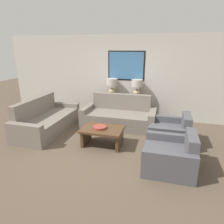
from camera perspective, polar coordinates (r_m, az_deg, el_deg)
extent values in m
plane|color=brown|center=(4.73, -2.28, -10.45)|extent=(20.00, 20.00, 0.00)
cube|color=beige|center=(6.60, 4.08, 9.84)|extent=(8.33, 0.10, 2.65)
cube|color=black|center=(6.51, 4.06, 13.05)|extent=(1.18, 0.01, 0.92)
cube|color=teal|center=(6.50, 4.05, 13.04)|extent=(1.10, 0.02, 0.84)
cube|color=#332319|center=(6.55, 3.43, 1.24)|extent=(1.36, 0.38, 0.74)
cylinder|color=tan|center=(6.54, 0.02, 4.73)|extent=(0.20, 0.20, 0.02)
sphere|color=tan|center=(6.51, 0.02, 5.84)|extent=(0.23, 0.23, 0.23)
cylinder|color=#8C7A51|center=(6.48, 0.02, 7.25)|extent=(0.02, 0.02, 0.09)
cylinder|color=#B2ADA3|center=(6.45, 0.02, 8.60)|extent=(0.35, 0.35, 0.22)
cylinder|color=tan|center=(6.38, 7.06, 4.26)|extent=(0.20, 0.20, 0.02)
sphere|color=tan|center=(6.35, 7.10, 5.40)|extent=(0.23, 0.23, 0.23)
cylinder|color=#8C7A51|center=(6.32, 7.16, 6.84)|extent=(0.02, 0.02, 0.09)
cylinder|color=#B2ADA3|center=(6.29, 7.21, 8.21)|extent=(0.35, 0.35, 0.22)
cube|color=slate|center=(5.82, 1.67, -2.52)|extent=(1.77, 0.76, 0.43)
cube|color=slate|center=(6.18, 2.73, 1.06)|extent=(1.77, 0.18, 0.92)
cube|color=slate|center=(6.16, -6.97, -0.81)|extent=(0.18, 0.94, 0.56)
cube|color=slate|center=(5.74, 11.39, -2.45)|extent=(0.18, 0.94, 0.56)
cube|color=slate|center=(5.84, -16.93, -3.24)|extent=(0.76, 1.77, 0.43)
cube|color=slate|center=(6.02, -20.95, -0.59)|extent=(0.18, 1.77, 0.92)
cube|color=slate|center=(5.14, -23.56, -6.13)|extent=(0.94, 0.18, 0.56)
cube|color=slate|center=(6.66, -13.27, 0.25)|extent=(0.94, 0.18, 0.56)
cube|color=#4C331E|center=(4.73, -2.78, -4.93)|extent=(0.97, 0.68, 0.05)
cube|color=#4C331E|center=(4.95, -7.40, -6.73)|extent=(0.07, 0.54, 0.39)
cube|color=#4C331E|center=(4.71, 2.16, -7.91)|extent=(0.07, 0.54, 0.39)
cylinder|color=#93382D|center=(4.70, -3.54, -4.38)|extent=(0.32, 0.32, 0.05)
cube|color=#4C4C51|center=(5.13, 14.83, -6.34)|extent=(0.76, 0.71, 0.38)
cube|color=#4C4C51|center=(5.09, 20.32, -4.84)|extent=(0.18, 0.71, 0.75)
cube|color=#4C4C51|center=(5.49, 15.92, -3.89)|extent=(0.94, 0.14, 0.54)
cube|color=#4C4C51|center=(4.71, 15.90, -7.60)|extent=(0.94, 0.14, 0.54)
cube|color=#4C4C51|center=(4.12, 14.49, -12.65)|extent=(0.76, 0.71, 0.38)
cube|color=#4C4C51|center=(4.07, 21.47, -10.84)|extent=(0.18, 0.71, 0.75)
cube|color=#4C4C51|center=(4.46, 15.88, -9.14)|extent=(0.94, 0.14, 0.54)
cube|color=#4C4C51|center=(3.72, 15.83, -14.93)|extent=(0.94, 0.14, 0.54)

